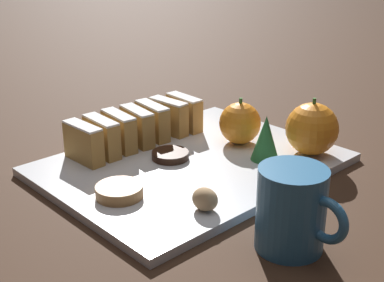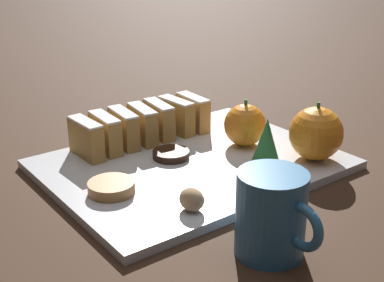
{
  "view_description": "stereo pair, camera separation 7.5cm",
  "coord_description": "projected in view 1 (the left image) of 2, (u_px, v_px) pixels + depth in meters",
  "views": [
    {
      "loc": [
        0.51,
        -0.48,
        0.32
      ],
      "look_at": [
        0.0,
        0.0,
        0.04
      ],
      "focal_mm": 50.0,
      "sensor_mm": 36.0,
      "label": 1
    },
    {
      "loc": [
        0.56,
        -0.42,
        0.32
      ],
      "look_at": [
        0.0,
        0.0,
        0.04
      ],
      "focal_mm": 50.0,
      "sensor_mm": 36.0,
      "label": 2
    }
  ],
  "objects": [
    {
      "name": "stollen_slice_second",
      "position": [
        102.0,
        137.0,
        0.78
      ],
      "size": [
        0.07,
        0.03,
        0.06
      ],
      "color": "#B28442",
      "rests_on": "serving_platter"
    },
    {
      "name": "orange_near",
      "position": [
        312.0,
        129.0,
        0.78
      ],
      "size": [
        0.08,
        0.08,
        0.09
      ],
      "color": "orange",
      "rests_on": "serving_platter"
    },
    {
      "name": "walnut",
      "position": [
        205.0,
        199.0,
        0.63
      ],
      "size": [
        0.03,
        0.03,
        0.03
      ],
      "color": "tan",
      "rests_on": "serving_platter"
    },
    {
      "name": "ground_plane",
      "position": [
        192.0,
        168.0,
        0.77
      ],
      "size": [
        6.0,
        6.0,
        0.0
      ],
      "primitive_type": "plane",
      "color": "#382316"
    },
    {
      "name": "stollen_slice_fifth",
      "position": [
        152.0,
        121.0,
        0.84
      ],
      "size": [
        0.07,
        0.03,
        0.06
      ],
      "color": "#B28442",
      "rests_on": "serving_platter"
    },
    {
      "name": "coffee_mug",
      "position": [
        292.0,
        210.0,
        0.56
      ],
      "size": [
        0.11,
        0.07,
        0.09
      ],
      "color": "#2D6693",
      "rests_on": "ground_plane"
    },
    {
      "name": "serving_platter",
      "position": [
        192.0,
        164.0,
        0.77
      ],
      "size": [
        0.3,
        0.4,
        0.01
      ],
      "color": "silver",
      "rests_on": "ground_plane"
    },
    {
      "name": "stollen_slice_sixth",
      "position": [
        168.0,
        117.0,
        0.86
      ],
      "size": [
        0.07,
        0.03,
        0.06
      ],
      "color": "#B28442",
      "rests_on": "serving_platter"
    },
    {
      "name": "stollen_slice_front",
      "position": [
        83.0,
        143.0,
        0.75
      ],
      "size": [
        0.07,
        0.02,
        0.06
      ],
      "color": "#B28442",
      "rests_on": "serving_platter"
    },
    {
      "name": "stollen_slice_third",
      "position": [
        119.0,
        131.0,
        0.8
      ],
      "size": [
        0.07,
        0.03,
        0.06
      ],
      "color": "#B28442",
      "rests_on": "serving_platter"
    },
    {
      "name": "evergreen_sprig",
      "position": [
        266.0,
        138.0,
        0.76
      ],
      "size": [
        0.04,
        0.04,
        0.07
      ],
      "color": "#2D7538",
      "rests_on": "serving_platter"
    },
    {
      "name": "stollen_slice_fourth",
      "position": [
        137.0,
        126.0,
        0.82
      ],
      "size": [
        0.07,
        0.03,
        0.06
      ],
      "color": "#B28442",
      "rests_on": "serving_platter"
    },
    {
      "name": "gingerbread_cookie",
      "position": [
        119.0,
        191.0,
        0.66
      ],
      "size": [
        0.06,
        0.06,
        0.01
      ],
      "color": "#A3703D",
      "rests_on": "serving_platter"
    },
    {
      "name": "stollen_slice_back",
      "position": [
        184.0,
        112.0,
        0.88
      ],
      "size": [
        0.07,
        0.02,
        0.06
      ],
      "color": "#B28442",
      "rests_on": "serving_platter"
    },
    {
      "name": "chocolate_cookie",
      "position": [
        170.0,
        155.0,
        0.77
      ],
      "size": [
        0.05,
        0.05,
        0.01
      ],
      "color": "black",
      "rests_on": "serving_platter"
    },
    {
      "name": "orange_far",
      "position": [
        239.0,
        123.0,
        0.82
      ],
      "size": [
        0.06,
        0.06,
        0.07
      ],
      "color": "orange",
      "rests_on": "serving_platter"
    }
  ]
}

